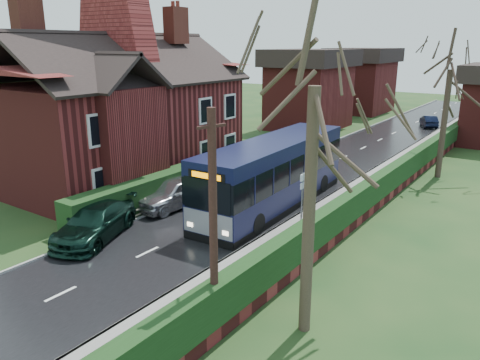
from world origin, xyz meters
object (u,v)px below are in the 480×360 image
Objects in this scene: bus_stop_sign at (302,193)px; telegraph_pole at (213,231)px; car_green at (95,222)px; bus at (273,175)px; car_silver at (176,192)px; brick_house at (122,109)px.

telegraph_pole is (1.80, -8.62, 1.57)m from bus_stop_sign.
car_green is 9.09m from bus_stop_sign.
bus_stop_sign is at bearing 18.27° from car_green.
telegraph_pole reaches higher than car_green.
bus is 4.28× the size of bus_stop_sign.
bus_stop_sign reaches higher than car_green.
bus_stop_sign is at bearing 13.77° from car_silver.
telegraph_pole is (14.53, -9.78, -1.03)m from brick_house.
bus_stop_sign is (6.90, 5.82, 1.06)m from car_green.
bus reaches higher than car_silver.
bus_stop_sign is (12.73, -1.16, -2.60)m from brick_house.
brick_house is at bearing 162.63° from telegraph_pole.
car_silver is 0.69× the size of telegraph_pole.
car_silver is at bearing 66.98° from car_green.
bus is 5.08m from car_silver.
car_green is 1.84× the size of bus_stop_sign.
bus is 11.69m from telegraph_pole.
bus_stop_sign is 8.94m from telegraph_pole.
telegraph_pole is (8.60, -7.80, 2.57)m from car_silver.
bus is 2.33× the size of car_green.
brick_house is at bearing 168.52° from car_silver.
telegraph_pole reaches higher than bus.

